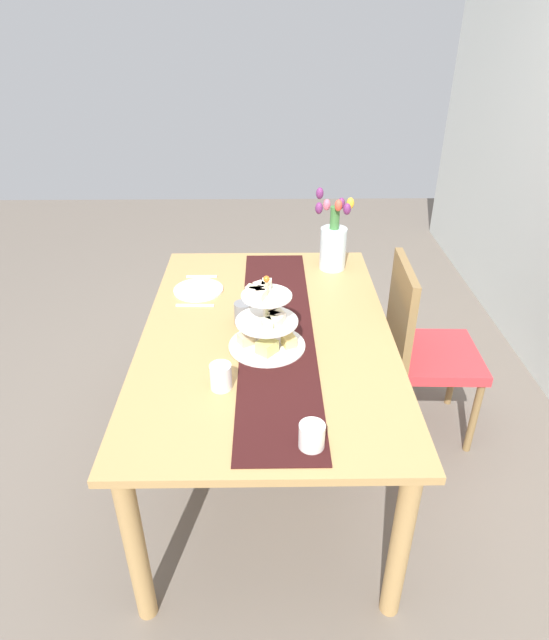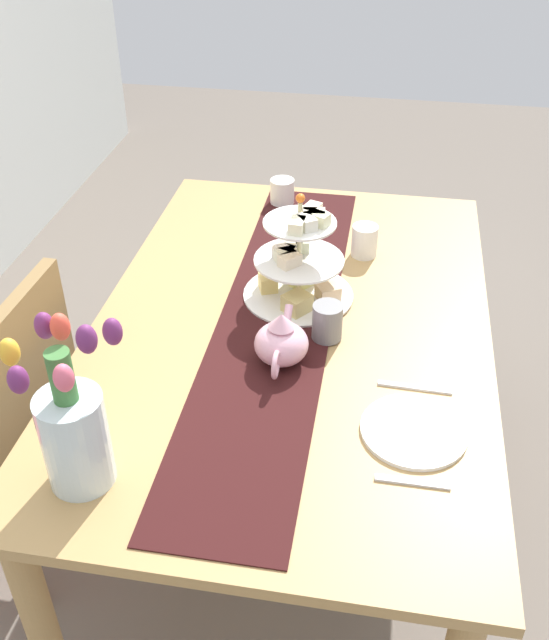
{
  "view_description": "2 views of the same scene",
  "coord_description": "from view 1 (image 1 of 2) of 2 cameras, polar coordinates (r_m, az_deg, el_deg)",
  "views": [
    {
      "loc": [
        1.86,
        0.01,
        1.91
      ],
      "look_at": [
        0.09,
        0.03,
        0.86
      ],
      "focal_mm": 30.1,
      "sensor_mm": 36.0,
      "label": 1
    },
    {
      "loc": [
        -1.53,
        -0.22,
        1.86
      ],
      "look_at": [
        -0.07,
        0.03,
        0.8
      ],
      "focal_mm": 41.03,
      "sensor_mm": 36.0,
      "label": 2
    }
  ],
  "objects": [
    {
      "name": "teapot",
      "position": [
        2.32,
        -0.82,
        2.3
      ],
      "size": [
        0.24,
        0.13,
        0.14
      ],
      "color": "#E5A8BC",
      "rests_on": "table_runner"
    },
    {
      "name": "dining_table",
      "position": [
        2.25,
        -0.79,
        -3.34
      ],
      "size": [
        1.59,
        1.02,
        0.75
      ],
      "color": "tan",
      "rests_on": "ground_plane"
    },
    {
      "name": "tiered_cake_stand",
      "position": [
        2.05,
        -0.87,
        -0.46
      ],
      "size": [
        0.3,
        0.3,
        0.3
      ],
      "color": "beige",
      "rests_on": "table_runner"
    },
    {
      "name": "ground_plane",
      "position": [
        2.67,
        -0.69,
        -14.93
      ],
      "size": [
        8.0,
        8.0,
        0.0
      ],
      "primitive_type": "plane",
      "color": "#6B6056"
    },
    {
      "name": "tulip_vase",
      "position": [
        2.69,
        6.27,
        8.26
      ],
      "size": [
        0.17,
        0.19,
        0.41
      ],
      "color": "silver",
      "rests_on": "dining_table"
    },
    {
      "name": "table_runner",
      "position": [
        2.2,
        0.27,
        -1.15
      ],
      "size": [
        1.5,
        0.29,
        0.0
      ],
      "primitive_type": "cube",
      "color": "black",
      "rests_on": "dining_table"
    },
    {
      "name": "chair_left",
      "position": [
        2.66,
        15.34,
        -2.47
      ],
      "size": [
        0.43,
        0.43,
        0.91
      ],
      "color": "olive",
      "rests_on": "ground_plane"
    },
    {
      "name": "fork_left",
      "position": [
        2.66,
        -7.75,
        4.61
      ],
      "size": [
        0.02,
        0.15,
        0.01
      ],
      "primitive_type": "cube",
      "rotation": [
        0.0,
        0.0,
        0.0
      ],
      "color": "silver",
      "rests_on": "dining_table"
    },
    {
      "name": "dinner_plate_left",
      "position": [
        2.53,
        -8.09,
        3.2
      ],
      "size": [
        0.23,
        0.23,
        0.01
      ],
      "primitive_type": "cylinder",
      "color": "white",
      "rests_on": "dining_table"
    },
    {
      "name": "mug_grey",
      "position": [
        2.22,
        -3.33,
        0.72
      ],
      "size": [
        0.08,
        0.08,
        0.09
      ],
      "primitive_type": "cylinder",
      "color": "slate",
      "rests_on": "table_runner"
    },
    {
      "name": "mug_white_text",
      "position": [
        1.87,
        -5.72,
        -6.0
      ],
      "size": [
        0.08,
        0.08,
        0.09
      ],
      "primitive_type": "cylinder",
      "color": "white",
      "rests_on": "dining_table"
    },
    {
      "name": "knife_left",
      "position": [
        2.4,
        -8.46,
        1.55
      ],
      "size": [
        0.02,
        0.17,
        0.01
      ],
      "primitive_type": "cube",
      "rotation": [
        0.0,
        0.0,
        -0.03
      ],
      "color": "silver",
      "rests_on": "dining_table"
    },
    {
      "name": "cream_jug",
      "position": [
        1.65,
        3.99,
        -12.22
      ],
      "size": [
        0.08,
        0.08,
        0.08
      ],
      "primitive_type": "cylinder",
      "color": "white",
      "rests_on": "dining_table"
    }
  ]
}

